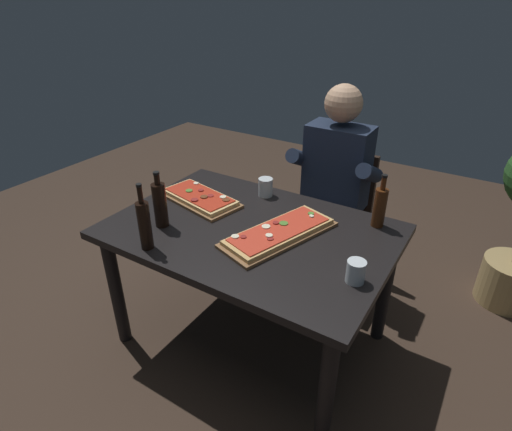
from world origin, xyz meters
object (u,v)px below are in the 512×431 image
oil_bottle_amber (160,204)px  tumbler_near_camera (266,187)px  pizza_rectangular_front (200,198)px  wine_bottle_dark (380,206)px  pizza_rectangular_left (279,233)px  seated_diner (333,182)px  vinegar_bottle_green (144,224)px  diner_chair (337,211)px  tumbler_far_side (356,273)px  dining_table (251,244)px

oil_bottle_amber → tumbler_near_camera: size_ratio=2.77×
oil_bottle_amber → tumbler_near_camera: (0.27, 0.57, -0.07)m
pizza_rectangular_front → wine_bottle_dark: wine_bottle_dark is taller
pizza_rectangular_left → wine_bottle_dark: wine_bottle_dark is taller
wine_bottle_dark → seated_diner: size_ratio=0.21×
pizza_rectangular_front → oil_bottle_amber: size_ratio=1.77×
vinegar_bottle_green → diner_chair: (0.44, 1.26, -0.38)m
pizza_rectangular_left → vinegar_bottle_green: vinegar_bottle_green is taller
pizza_rectangular_front → tumbler_far_side: bearing=-13.2°
pizza_rectangular_left → tumbler_near_camera: 0.46m
wine_bottle_dark → tumbler_near_camera: 0.66m
pizza_rectangular_left → tumbler_near_camera: size_ratio=6.08×
dining_table → vinegar_bottle_green: size_ratio=4.31×
pizza_rectangular_front → seated_diner: size_ratio=0.39×
dining_table → tumbler_near_camera: bearing=109.8°
vinegar_bottle_green → tumbler_far_side: size_ratio=3.32×
dining_table → tumbler_far_side: tumbler_far_side is taller
pizza_rectangular_left → oil_bottle_amber: bearing=-158.1°
pizza_rectangular_front → tumbler_far_side: size_ratio=5.32×
tumbler_near_camera → diner_chair: diner_chair is taller
oil_bottle_amber → seated_diner: size_ratio=0.22×
dining_table → wine_bottle_dark: wine_bottle_dark is taller
wine_bottle_dark → dining_table: bearing=-145.4°
diner_chair → vinegar_bottle_green: bearing=-109.5°
pizza_rectangular_front → diner_chair: diner_chair is taller
dining_table → vinegar_bottle_green: 0.55m
pizza_rectangular_left → vinegar_bottle_green: size_ratio=1.98×
oil_bottle_amber → diner_chair: bearing=63.6°
wine_bottle_dark → tumbler_near_camera: (-0.66, -0.00, -0.06)m
wine_bottle_dark → vinegar_bottle_green: 1.14m
pizza_rectangular_left → tumbler_near_camera: tumbler_near_camera is taller
wine_bottle_dark → oil_bottle_amber: (-0.93, -0.58, 0.01)m
tumbler_far_side → seated_diner: (-0.46, 0.87, -0.04)m
wine_bottle_dark → diner_chair: size_ratio=0.32×
pizza_rectangular_front → vinegar_bottle_green: 0.53m
dining_table → vinegar_bottle_green: (-0.31, -0.40, 0.22)m
pizza_rectangular_front → seated_diner: 0.83m
seated_diner → vinegar_bottle_green: bearing=-111.3°
pizza_rectangular_left → tumbler_near_camera: bearing=129.3°
dining_table → pizza_rectangular_front: size_ratio=2.69×
oil_bottle_amber → vinegar_bottle_green: (0.09, -0.19, 0.00)m
pizza_rectangular_left → vinegar_bottle_green: bearing=-138.7°
pizza_rectangular_left → vinegar_bottle_green: 0.63m
tumbler_far_side → seated_diner: 0.98m
vinegar_bottle_green → diner_chair: vinegar_bottle_green is taller
vinegar_bottle_green → seated_diner: size_ratio=0.24×
pizza_rectangular_front → vinegar_bottle_green: bearing=-79.0°
wine_bottle_dark → oil_bottle_amber: oil_bottle_amber is taller
dining_table → oil_bottle_amber: oil_bottle_amber is taller
dining_table → pizza_rectangular_front: pizza_rectangular_front is taller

